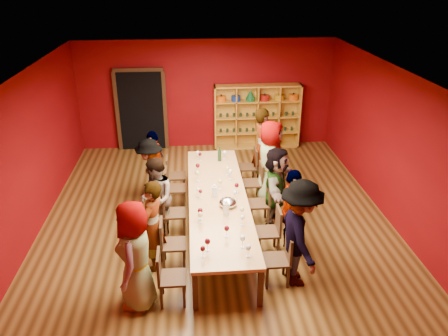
{
  "coord_description": "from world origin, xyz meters",
  "views": [
    {
      "loc": [
        -0.48,
        -7.29,
        4.73
      ],
      "look_at": [
        0.15,
        0.4,
        1.15
      ],
      "focal_mm": 35.0,
      "sensor_mm": 36.0,
      "label": 1
    }
  ],
  "objects_px": {
    "shelving_unit": "(257,113)",
    "person_left_2": "(157,198)",
    "chair_person_right_3": "(256,180)",
    "chair_person_right_2": "(263,201)",
    "chair_person_right_0": "(281,256)",
    "person_right_4": "(262,147)",
    "person_left_3": "(151,175)",
    "wine_bottle": "(220,156)",
    "chair_person_left_2": "(170,211)",
    "person_right_1": "(291,212)",
    "chair_person_left_3": "(172,186)",
    "person_right_2": "(276,186)",
    "chair_person_right_1": "(272,229)",
    "tasting_table": "(218,199)",
    "person_left_4": "(155,163)",
    "person_left_1": "(153,226)",
    "chair_person_right_4": "(251,164)",
    "chair_person_left_0": "(167,275)",
    "person_right_0": "(300,234)",
    "chair_person_left_4": "(173,173)",
    "person_right_3": "(270,162)",
    "spittoon_bowl": "(228,203)",
    "chair_person_left_1": "(169,241)",
    "person_left_0": "(135,256)"
  },
  "relations": [
    {
      "from": "chair_person_right_3",
      "to": "chair_person_right_2",
      "type": "bearing_deg",
      "value": -90.0
    },
    {
      "from": "chair_person_left_0",
      "to": "person_left_2",
      "type": "bearing_deg",
      "value": 97.29
    },
    {
      "from": "chair_person_left_2",
      "to": "chair_person_right_2",
      "type": "height_order",
      "value": "same"
    },
    {
      "from": "person_right_3",
      "to": "spittoon_bowl",
      "type": "bearing_deg",
      "value": 162.27
    },
    {
      "from": "tasting_table",
      "to": "chair_person_right_4",
      "type": "relative_size",
      "value": 5.06
    },
    {
      "from": "person_left_3",
      "to": "wine_bottle",
      "type": "relative_size",
      "value": 4.69
    },
    {
      "from": "person_left_0",
      "to": "chair_person_left_2",
      "type": "relative_size",
      "value": 1.97
    },
    {
      "from": "chair_person_left_3",
      "to": "person_right_2",
      "type": "distance_m",
      "value": 2.24
    },
    {
      "from": "chair_person_left_2",
      "to": "chair_person_left_4",
      "type": "xyz_separation_m",
      "value": [
        0.0,
        1.64,
        0.0
      ]
    },
    {
      "from": "person_right_4",
      "to": "chair_person_left_1",
      "type": "bearing_deg",
      "value": 139.94
    },
    {
      "from": "chair_person_left_3",
      "to": "chair_person_right_4",
      "type": "relative_size",
      "value": 1.0
    },
    {
      "from": "chair_person_left_4",
      "to": "person_right_3",
      "type": "distance_m",
      "value": 2.21
    },
    {
      "from": "chair_person_left_2",
      "to": "person_left_2",
      "type": "relative_size",
      "value": 0.57
    },
    {
      "from": "person_left_4",
      "to": "chair_person_left_1",
      "type": "bearing_deg",
      "value": 26.21
    },
    {
      "from": "chair_person_right_4",
      "to": "spittoon_bowl",
      "type": "bearing_deg",
      "value": -107.77
    },
    {
      "from": "chair_person_right_0",
      "to": "person_left_0",
      "type": "bearing_deg",
      "value": -172.12
    },
    {
      "from": "tasting_table",
      "to": "chair_person_right_0",
      "type": "relative_size",
      "value": 5.06
    },
    {
      "from": "person_left_2",
      "to": "chair_person_left_2",
      "type": "bearing_deg",
      "value": 80.47
    },
    {
      "from": "person_right_1",
      "to": "person_right_0",
      "type": "bearing_deg",
      "value": -173.87
    },
    {
      "from": "person_left_2",
      "to": "chair_person_right_1",
      "type": "distance_m",
      "value": 2.23
    },
    {
      "from": "chair_person_right_2",
      "to": "chair_person_right_0",
      "type": "bearing_deg",
      "value": -90.0
    },
    {
      "from": "person_left_1",
      "to": "person_right_4",
      "type": "relative_size",
      "value": 0.88
    },
    {
      "from": "person_left_2",
      "to": "chair_person_right_4",
      "type": "xyz_separation_m",
      "value": [
        2.06,
        1.99,
        -0.29
      ]
    },
    {
      "from": "person_right_1",
      "to": "person_right_4",
      "type": "xyz_separation_m",
      "value": [
        -0.06,
        2.77,
        0.12
      ]
    },
    {
      "from": "shelving_unit",
      "to": "person_left_2",
      "type": "xyz_separation_m",
      "value": [
        -2.55,
        -4.35,
        -0.2
      ]
    },
    {
      "from": "chair_person_right_0",
      "to": "spittoon_bowl",
      "type": "xyz_separation_m",
      "value": [
        -0.76,
        1.23,
        0.33
      ]
    },
    {
      "from": "person_left_2",
      "to": "spittoon_bowl",
      "type": "bearing_deg",
      "value": 64.6
    },
    {
      "from": "tasting_table",
      "to": "chair_person_left_2",
      "type": "height_order",
      "value": "chair_person_left_2"
    },
    {
      "from": "person_right_3",
      "to": "chair_person_right_4",
      "type": "xyz_separation_m",
      "value": [
        -0.3,
        0.84,
        -0.42
      ]
    },
    {
      "from": "tasting_table",
      "to": "person_left_2",
      "type": "xyz_separation_m",
      "value": [
        -1.15,
        -0.03,
        0.09
      ]
    },
    {
      "from": "person_right_1",
      "to": "chair_person_left_3",
      "type": "bearing_deg",
      "value": 59.84
    },
    {
      "from": "chair_person_right_0",
      "to": "person_right_4",
      "type": "bearing_deg",
      "value": 85.84
    },
    {
      "from": "chair_person_right_2",
      "to": "chair_person_left_1",
      "type": "bearing_deg",
      "value": -145.18
    },
    {
      "from": "person_left_2",
      "to": "person_right_1",
      "type": "height_order",
      "value": "person_right_1"
    },
    {
      "from": "chair_person_left_3",
      "to": "person_right_2",
      "type": "bearing_deg",
      "value": -20.93
    },
    {
      "from": "chair_person_right_1",
      "to": "person_right_3",
      "type": "xyz_separation_m",
      "value": [
        0.3,
        1.93,
        0.42
      ]
    },
    {
      "from": "person_left_3",
      "to": "person_left_2",
      "type": "bearing_deg",
      "value": 15.55
    },
    {
      "from": "chair_person_left_1",
      "to": "person_right_3",
      "type": "bearing_deg",
      "value": 45.82
    },
    {
      "from": "person_left_2",
      "to": "spittoon_bowl",
      "type": "distance_m",
      "value": 1.36
    },
    {
      "from": "person_right_0",
      "to": "person_right_1",
      "type": "distance_m",
      "value": 0.83
    },
    {
      "from": "chair_person_left_3",
      "to": "chair_person_left_4",
      "type": "bearing_deg",
      "value": 90.0
    },
    {
      "from": "person_right_4",
      "to": "person_right_0",
      "type": "bearing_deg",
      "value": 174.68
    },
    {
      "from": "chair_person_right_2",
      "to": "person_right_1",
      "type": "bearing_deg",
      "value": -72.28
    },
    {
      "from": "person_left_1",
      "to": "person_left_4",
      "type": "distance_m",
      "value": 2.68
    },
    {
      "from": "shelving_unit",
      "to": "person_left_4",
      "type": "relative_size",
      "value": 1.58
    },
    {
      "from": "person_left_3",
      "to": "person_right_2",
      "type": "distance_m",
      "value": 2.62
    },
    {
      "from": "person_left_1",
      "to": "chair_person_right_4",
      "type": "height_order",
      "value": "person_left_1"
    },
    {
      "from": "tasting_table",
      "to": "person_left_4",
      "type": "height_order",
      "value": "person_left_4"
    },
    {
      "from": "chair_person_left_0",
      "to": "chair_person_right_2",
      "type": "height_order",
      "value": "same"
    },
    {
      "from": "chair_person_left_1",
      "to": "chair_person_right_0",
      "type": "xyz_separation_m",
      "value": [
        1.82,
        -0.57,
        0.0
      ]
    }
  ]
}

